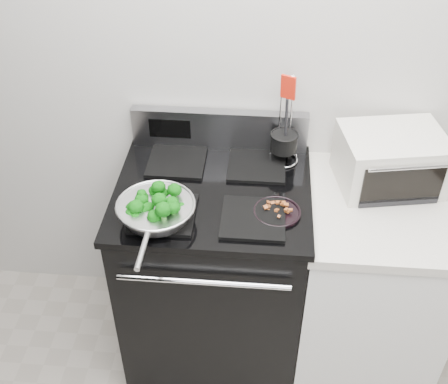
# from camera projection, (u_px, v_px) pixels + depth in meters

# --- Properties ---
(back_wall) EXTENTS (4.00, 0.02, 2.70)m
(back_wall) POSITION_uv_depth(u_px,v_px,m) (294.00, 62.00, 2.24)
(back_wall) COLOR #B5B2AC
(back_wall) RESTS_ON ground
(gas_range) EXTENTS (0.79, 0.69, 1.13)m
(gas_range) POSITION_uv_depth(u_px,v_px,m) (214.00, 268.00, 2.54)
(gas_range) COLOR black
(gas_range) RESTS_ON floor
(counter) EXTENTS (0.62, 0.68, 0.92)m
(counter) POSITION_uv_depth(u_px,v_px,m) (366.00, 282.00, 2.51)
(counter) COLOR white
(counter) RESTS_ON floor
(skillet) EXTENTS (0.30, 0.47, 0.06)m
(skillet) POSITION_uv_depth(u_px,v_px,m) (156.00, 210.00, 2.08)
(skillet) COLOR silver
(skillet) RESTS_ON gas_range
(broccoli_pile) EXTENTS (0.23, 0.23, 0.08)m
(broccoli_pile) POSITION_uv_depth(u_px,v_px,m) (156.00, 206.00, 2.07)
(broccoli_pile) COLOR #043407
(broccoli_pile) RESTS_ON skillet
(bacon_plate) EXTENTS (0.18, 0.18, 0.04)m
(bacon_plate) POSITION_uv_depth(u_px,v_px,m) (277.00, 210.00, 2.12)
(bacon_plate) COLOR black
(bacon_plate) RESTS_ON gas_range
(utensil_holder) EXTENTS (0.13, 0.13, 0.41)m
(utensil_holder) POSITION_uv_depth(u_px,v_px,m) (284.00, 147.00, 2.36)
(utensil_holder) COLOR silver
(utensil_holder) RESTS_ON gas_range
(toaster_oven) EXTENTS (0.45, 0.37, 0.23)m
(toaster_oven) POSITION_uv_depth(u_px,v_px,m) (390.00, 160.00, 2.26)
(toaster_oven) COLOR beige
(toaster_oven) RESTS_ON counter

